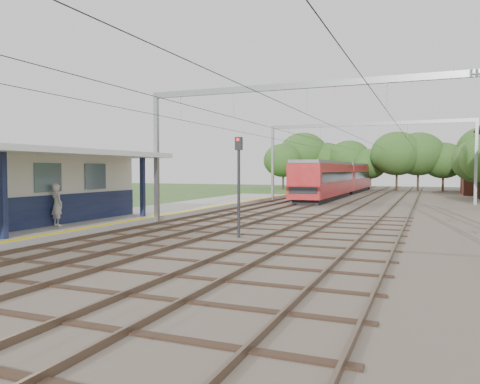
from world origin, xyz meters
The scene contains 9 objects.
ballast_bed centered at (4.00, 30.00, 0.05)m, with size 18.00×90.00×0.10m, color #473D33.
platform centered at (-7.50, 14.00, 0.17)m, with size 5.00×52.00×0.35m, color gray.
yellow_stripe centered at (-5.25, 14.00, 0.35)m, with size 0.45×52.00×0.01m, color yellow.
rail_tracks centered at (1.50, 30.00, 0.18)m, with size 11.80×88.00×0.15m.
catenary_system centered at (3.39, 25.28, 5.51)m, with size 17.22×88.00×7.00m.
tree_band centered at (3.84, 57.12, 4.92)m, with size 31.72×30.88×8.82m.
person centered at (-7.00, 9.82, 1.31)m, with size 0.70×0.46×1.92m, color beige.
train centered at (-0.50, 45.77, 2.01)m, with size 2.72×33.91×3.59m.
signal_post centered at (1.35, 11.14, 2.64)m, with size 0.31×0.27×4.23m.
Camera 1 is at (8.61, -6.58, 2.89)m, focal length 35.00 mm.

